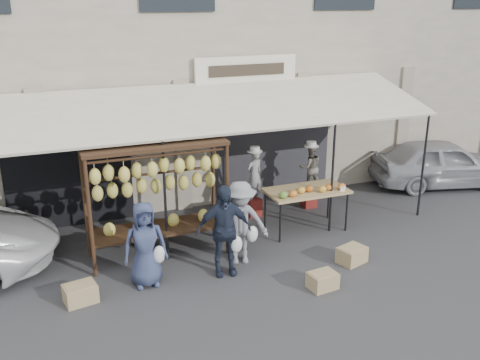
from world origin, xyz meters
The scene contains 16 objects.
ground_plane centered at (0.00, 0.00, 0.00)m, with size 90.00×90.00×0.00m, color #2D2D30.
shophouse centered at (0.00, 6.50, 3.65)m, with size 24.00×6.15×7.30m.
awning centered at (0.01, 2.28, 2.57)m, with size 10.00×2.35×2.92m.
banana_rack centered at (-1.11, 1.32, 1.57)m, with size 2.60×0.90×2.24m.
produce_table centered at (2.05, 1.35, 0.87)m, with size 1.70×0.90×1.04m.
vendor_left centered at (1.34, 2.49, 0.98)m, with size 0.41×0.27×1.13m, color gray.
vendor_right centered at (2.75, 2.52, 0.97)m, with size 0.53×0.41×1.09m, color slate.
customer_left centered at (-1.56, 0.36, 0.75)m, with size 0.74×0.48×1.51m, color navy.
customer_mid centered at (-0.19, 0.25, 0.83)m, with size 0.98×0.41×1.67m, color #20283A.
customer_right centered at (0.23, 0.54, 0.79)m, with size 1.02×0.59×1.58m, color gray.
stool_left centered at (1.34, 2.49, 0.20)m, with size 0.29×0.29×0.41m, color maroon.
stool_right centered at (2.75, 2.52, 0.21)m, with size 0.30×0.30×0.42m, color maroon.
crate_near_a centered at (1.19, -0.86, 0.14)m, with size 0.47×0.35×0.28m, color tan.
crate_near_b centered at (2.16, -0.24, 0.15)m, with size 0.50×0.38×0.30m, color tan.
crate_far centered at (-2.69, 0.20, 0.15)m, with size 0.51×0.38×0.30m, color tan.
sedan centered at (6.67, 2.57, 0.62)m, with size 1.47×3.65×1.24m, color #9B9CA1.
Camera 1 is at (-3.05, -7.80, 4.72)m, focal length 40.00 mm.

